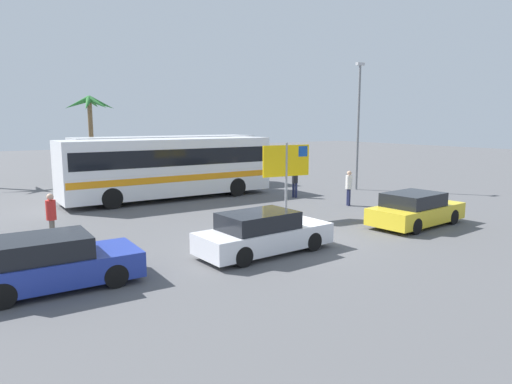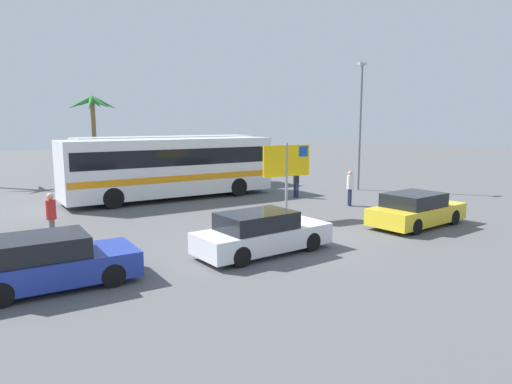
{
  "view_description": "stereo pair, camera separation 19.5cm",
  "coord_description": "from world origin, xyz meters",
  "px_view_note": "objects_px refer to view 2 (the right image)",
  "views": [
    {
      "loc": [
        -9.22,
        -12.2,
        4.06
      ],
      "look_at": [
        0.71,
        2.76,
        1.3
      ],
      "focal_mm": 32.21,
      "sensor_mm": 36.0,
      "label": 1
    },
    {
      "loc": [
        -9.06,
        -12.3,
        4.06
      ],
      "look_at": [
        0.71,
        2.76,
        1.3
      ],
      "focal_mm": 32.21,
      "sensor_mm": 36.0,
      "label": 2
    }
  ],
  "objects_px": {
    "bus_rear_coach": "(169,159)",
    "car_blue": "(50,262)",
    "pedestrian_by_bus": "(296,180)",
    "ferry_sign": "(288,164)",
    "bus_front_coach": "(171,165)",
    "pedestrian_crossing_lot": "(350,185)",
    "car_white": "(262,233)",
    "car_yellow": "(416,210)",
    "pedestrian_near_sign": "(51,214)"
  },
  "relations": [
    {
      "from": "bus_rear_coach",
      "to": "car_blue",
      "type": "relative_size",
      "value": 2.75
    },
    {
      "from": "car_blue",
      "to": "pedestrian_by_bus",
      "type": "xyz_separation_m",
      "value": [
        13.43,
        7.43,
        0.31
      ]
    },
    {
      "from": "ferry_sign",
      "to": "car_blue",
      "type": "height_order",
      "value": "ferry_sign"
    },
    {
      "from": "bus_front_coach",
      "to": "pedestrian_crossing_lot",
      "type": "relative_size",
      "value": 6.46
    },
    {
      "from": "car_white",
      "to": "pedestrian_crossing_lot",
      "type": "xyz_separation_m",
      "value": [
        8.09,
        4.44,
        0.37
      ]
    },
    {
      "from": "car_blue",
      "to": "car_white",
      "type": "bearing_deg",
      "value": -2.57
    },
    {
      "from": "bus_front_coach",
      "to": "ferry_sign",
      "type": "bearing_deg",
      "value": -74.01
    },
    {
      "from": "bus_rear_coach",
      "to": "car_white",
      "type": "height_order",
      "value": "bus_rear_coach"
    },
    {
      "from": "car_yellow",
      "to": "bus_rear_coach",
      "type": "bearing_deg",
      "value": 99.92
    },
    {
      "from": "pedestrian_by_bus",
      "to": "bus_front_coach",
      "type": "bearing_deg",
      "value": 134.52
    },
    {
      "from": "bus_front_coach",
      "to": "pedestrian_by_bus",
      "type": "relative_size",
      "value": 6.81
    },
    {
      "from": "bus_rear_coach",
      "to": "car_blue",
      "type": "bearing_deg",
      "value": -122.05
    },
    {
      "from": "pedestrian_crossing_lot",
      "to": "car_blue",
      "type": "bearing_deg",
      "value": 41.1
    },
    {
      "from": "car_yellow",
      "to": "pedestrian_near_sign",
      "type": "bearing_deg",
      "value": 153.19
    },
    {
      "from": "ferry_sign",
      "to": "pedestrian_crossing_lot",
      "type": "height_order",
      "value": "ferry_sign"
    },
    {
      "from": "bus_rear_coach",
      "to": "pedestrian_by_bus",
      "type": "bearing_deg",
      "value": -58.6
    },
    {
      "from": "car_yellow",
      "to": "car_white",
      "type": "height_order",
      "value": "same"
    },
    {
      "from": "pedestrian_crossing_lot",
      "to": "bus_front_coach",
      "type": "bearing_deg",
      "value": -21.27
    },
    {
      "from": "bus_front_coach",
      "to": "pedestrian_by_bus",
      "type": "xyz_separation_m",
      "value": [
        5.78,
        -3.36,
        -0.83
      ]
    },
    {
      "from": "bus_front_coach",
      "to": "ferry_sign",
      "type": "distance_m",
      "value": 7.74
    },
    {
      "from": "bus_front_coach",
      "to": "car_white",
      "type": "xyz_separation_m",
      "value": [
        -1.66,
        -11.17,
        -1.15
      ]
    },
    {
      "from": "car_blue",
      "to": "car_yellow",
      "type": "distance_m",
      "value": 13.18
    },
    {
      "from": "bus_front_coach",
      "to": "pedestrian_crossing_lot",
      "type": "distance_m",
      "value": 9.34
    },
    {
      "from": "car_blue",
      "to": "pedestrian_near_sign",
      "type": "height_order",
      "value": "pedestrian_near_sign"
    },
    {
      "from": "car_white",
      "to": "pedestrian_near_sign",
      "type": "xyz_separation_m",
      "value": [
        -5.25,
        4.78,
        0.38
      ]
    },
    {
      "from": "ferry_sign",
      "to": "pedestrian_near_sign",
      "type": "xyz_separation_m",
      "value": [
        -9.04,
        1.03,
        -1.31
      ]
    },
    {
      "from": "car_blue",
      "to": "car_white",
      "type": "xyz_separation_m",
      "value": [
        6.0,
        -0.38,
        0.0
      ]
    },
    {
      "from": "pedestrian_crossing_lot",
      "to": "ferry_sign",
      "type": "bearing_deg",
      "value": 34.19
    },
    {
      "from": "bus_front_coach",
      "to": "car_yellow",
      "type": "xyz_separation_m",
      "value": [
        5.51,
        -11.31,
        -1.15
      ]
    },
    {
      "from": "car_white",
      "to": "pedestrian_near_sign",
      "type": "relative_size",
      "value": 2.61
    },
    {
      "from": "pedestrian_by_bus",
      "to": "bus_rear_coach",
      "type": "bearing_deg",
      "value": 106.11
    },
    {
      "from": "ferry_sign",
      "to": "car_yellow",
      "type": "bearing_deg",
      "value": -42.85
    },
    {
      "from": "bus_front_coach",
      "to": "pedestrian_by_bus",
      "type": "bearing_deg",
      "value": -30.19
    },
    {
      "from": "car_yellow",
      "to": "pedestrian_by_bus",
      "type": "distance_m",
      "value": 7.97
    },
    {
      "from": "bus_rear_coach",
      "to": "car_yellow",
      "type": "height_order",
      "value": "bus_rear_coach"
    },
    {
      "from": "bus_rear_coach",
      "to": "pedestrian_crossing_lot",
      "type": "height_order",
      "value": "bus_rear_coach"
    },
    {
      "from": "car_blue",
      "to": "pedestrian_by_bus",
      "type": "relative_size",
      "value": 2.48
    },
    {
      "from": "ferry_sign",
      "to": "car_white",
      "type": "height_order",
      "value": "ferry_sign"
    },
    {
      "from": "ferry_sign",
      "to": "pedestrian_near_sign",
      "type": "height_order",
      "value": "ferry_sign"
    },
    {
      "from": "bus_rear_coach",
      "to": "pedestrian_by_bus",
      "type": "height_order",
      "value": "bus_rear_coach"
    },
    {
      "from": "bus_front_coach",
      "to": "car_white",
      "type": "relative_size",
      "value": 2.46
    },
    {
      "from": "car_yellow",
      "to": "car_blue",
      "type": "bearing_deg",
      "value": 172.52
    },
    {
      "from": "car_yellow",
      "to": "car_white",
      "type": "bearing_deg",
      "value": 173.68
    },
    {
      "from": "car_yellow",
      "to": "pedestrian_crossing_lot",
      "type": "distance_m",
      "value": 4.69
    },
    {
      "from": "bus_front_coach",
      "to": "car_yellow",
      "type": "bearing_deg",
      "value": -64.04
    },
    {
      "from": "bus_rear_coach",
      "to": "pedestrian_crossing_lot",
      "type": "distance_m",
      "value": 11.63
    },
    {
      "from": "car_blue",
      "to": "pedestrian_near_sign",
      "type": "bearing_deg",
      "value": 81.47
    },
    {
      "from": "ferry_sign",
      "to": "car_yellow",
      "type": "distance_m",
      "value": 5.42
    },
    {
      "from": "bus_front_coach",
      "to": "pedestrian_near_sign",
      "type": "height_order",
      "value": "bus_front_coach"
    },
    {
      "from": "bus_front_coach",
      "to": "car_blue",
      "type": "relative_size",
      "value": 2.75
    }
  ]
}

